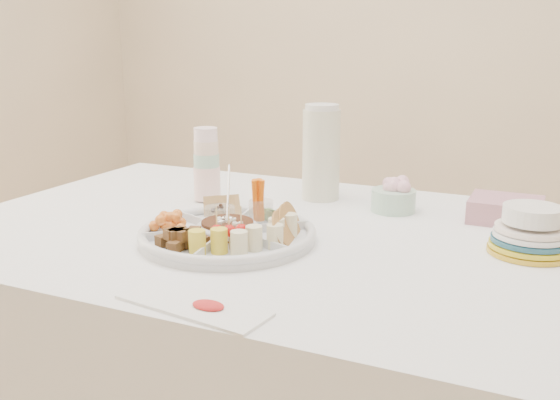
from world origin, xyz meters
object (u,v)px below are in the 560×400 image
at_px(dining_table, 272,373).
at_px(thermos, 321,151).
at_px(plate_stack, 531,229).
at_px(party_tray, 228,231).

distance_m(dining_table, thermos, 0.60).
height_order(thermos, plate_stack, thermos).
xyz_separation_m(party_tray, thermos, (0.05, 0.43, 0.11)).
height_order(dining_table, thermos, thermos).
relative_size(party_tray, thermos, 1.44).
relative_size(dining_table, party_tray, 4.00).
xyz_separation_m(dining_table, plate_stack, (0.56, 0.06, 0.43)).
height_order(dining_table, party_tray, party_tray).
xyz_separation_m(thermos, plate_stack, (0.55, -0.24, -0.08)).
bearing_deg(dining_table, thermos, 89.02).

